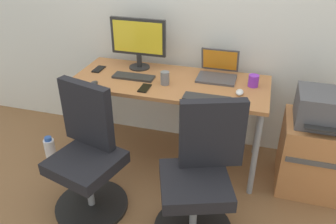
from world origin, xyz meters
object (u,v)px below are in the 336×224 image
office_chair_right (200,178)px  desktop_monitor (138,40)px  side_cabinet (312,155)px  water_bottle_on_floor (51,153)px  printer (324,108)px  coffee_mug (253,81)px  open_laptop (218,71)px  office_chair_left (88,156)px

office_chair_right → desktop_monitor: 1.30m
office_chair_right → side_cabinet: size_ratio=1.59×
water_bottle_on_floor → desktop_monitor: 1.22m
printer → coffee_mug: (-0.52, 0.13, 0.09)m
water_bottle_on_floor → coffee_mug: bearing=17.8°
printer → desktop_monitor: 1.55m
desktop_monitor → open_laptop: size_ratio=1.55×
office_chair_left → coffee_mug: (1.06, 0.78, 0.38)m
open_laptop → coffee_mug: 0.31m
office_chair_left → water_bottle_on_floor: size_ratio=3.03×
office_chair_right → desktop_monitor: (-0.74, 0.90, 0.59)m
water_bottle_on_floor → coffee_mug: coffee_mug is taller
side_cabinet → coffee_mug: 0.74m
printer → coffee_mug: coffee_mug is taller
coffee_mug → office_chair_left: bearing=-143.4°
office_chair_left → printer: (1.57, 0.66, 0.29)m
office_chair_left → coffee_mug: bearing=36.6°
office_chair_left → coffee_mug: office_chair_left is taller
open_laptop → coffee_mug: open_laptop is taller
office_chair_left → side_cabinet: (1.57, 0.66, -0.13)m
coffee_mug → office_chair_right: bearing=-107.1°
water_bottle_on_floor → side_cabinet: bearing=10.3°
office_chair_right → side_cabinet: office_chair_right is taller
side_cabinet → water_bottle_on_floor: (-2.10, -0.38, -0.15)m
office_chair_left → open_laptop: open_laptop is taller
side_cabinet → water_bottle_on_floor: 2.14m
office_chair_right → coffee_mug: bearing=72.9°
office_chair_right → coffee_mug: (0.24, 0.79, 0.38)m
side_cabinet → printer: printer is taller
office_chair_right → coffee_mug: 0.91m
office_chair_left → desktop_monitor: (0.08, 0.89, 0.59)m
printer → water_bottle_on_floor: printer is taller
office_chair_right → printer: bearing=41.0°
printer → desktop_monitor: (-1.50, 0.24, 0.30)m
printer → water_bottle_on_floor: (-2.10, -0.38, -0.56)m
printer → open_laptop: (-0.81, 0.23, 0.10)m
printer → open_laptop: open_laptop is taller
side_cabinet → office_chair_right: bearing=-139.0°
printer → open_laptop: bearing=164.2°
printer → open_laptop: size_ratio=1.29×
printer → coffee_mug: size_ratio=4.35×
printer → desktop_monitor: size_ratio=0.83×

